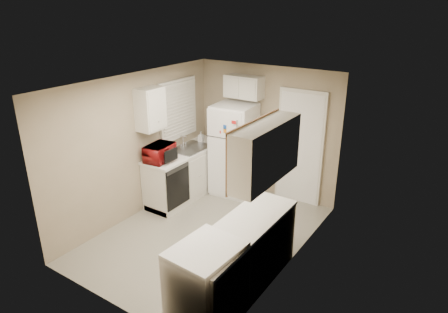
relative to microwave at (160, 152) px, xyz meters
The scene contains 19 objects.
floor 1.58m from the microwave, 13.13° to the right, with size 3.80×3.80×0.00m, color #ADA99B.
ceiling 1.79m from the microwave, 13.13° to the right, with size 3.80×3.80×0.00m, color white.
wall_left 0.40m from the microwave, 132.98° to the right, with size 3.80×3.80×0.00m, color tan.
wall_right 2.57m from the microwave, ahead, with size 3.80×3.80×0.00m, color tan.
wall_back 2.00m from the microwave, 54.82° to the left, with size 2.80×2.80×0.00m, color tan.
wall_front 2.46m from the microwave, 62.06° to the right, with size 2.80×2.80×0.00m, color tan.
left_counter 0.87m from the microwave, 85.47° to the left, with size 0.60×1.80×0.90m, color silver.
dishwasher 0.66m from the microwave, ahead, with size 0.03×0.58×0.72m, color black.
sink 0.81m from the microwave, 86.34° to the left, with size 0.54×0.74×0.16m, color gray.
microwave is the anchor object (origin of this frame).
soap_bottle 1.16m from the microwave, 90.00° to the left, with size 0.09×0.10×0.21m, color white.
window_blinds 0.98m from the microwave, 105.04° to the left, with size 0.10×0.98×1.08m, color silver.
upper_cabinet_left 0.76m from the microwave, 154.23° to the right, with size 0.30×0.45×0.70m, color silver.
refrigerator 1.44m from the microwave, 60.24° to the left, with size 0.71×0.69×1.72m, color white.
cabinet_over_fridge 1.91m from the microwave, 63.15° to the left, with size 0.70×0.30×0.40m, color silver.
interior_door 2.44m from the microwave, 40.71° to the left, with size 0.86×0.06×2.08m, color white.
right_counter 2.56m from the microwave, 25.40° to the right, with size 0.60×2.00×0.90m, color silver.
stove 2.85m from the microwave, 37.88° to the right, with size 0.64×0.79×0.96m, color white.
upper_cabinet_right 2.63m from the microwave, 17.75° to the right, with size 0.30×1.20×0.70m, color silver.
Camera 1 is at (3.24, -4.37, 3.44)m, focal length 32.00 mm.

